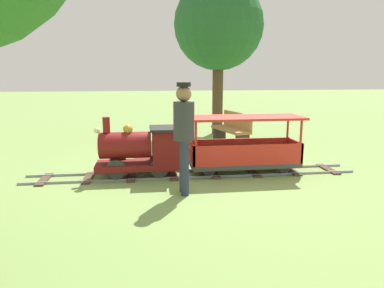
{
  "coord_description": "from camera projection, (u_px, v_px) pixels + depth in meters",
  "views": [
    {
      "loc": [
        -6.0,
        1.13,
        1.75
      ],
      "look_at": [
        0.0,
        0.33,
        0.55
      ],
      "focal_mm": 33.69,
      "sensor_mm": 36.0,
      "label": 1
    }
  ],
  "objects": [
    {
      "name": "track",
      "position": [
        193.0,
        174.0,
        6.27
      ],
      "size": [
        0.68,
        5.7,
        0.04
      ],
      "color": "gray",
      "rests_on": "ground_plane"
    },
    {
      "name": "oak_tree_far",
      "position": [
        219.0,
        26.0,
        9.96
      ],
      "size": [
        2.48,
        2.48,
        4.29
      ],
      "color": "#4C3823",
      "rests_on": "ground_plane"
    },
    {
      "name": "conductor_person",
      "position": [
        184.0,
        129.0,
        5.14
      ],
      "size": [
        0.3,
        0.3,
        1.62
      ],
      "color": "#282D47",
      "rests_on": "ground_plane"
    },
    {
      "name": "park_bench",
      "position": [
        232.0,
        130.0,
        8.59
      ],
      "size": [
        1.36,
        0.72,
        0.82
      ],
      "color": "olive",
      "rests_on": "ground_plane"
    },
    {
      "name": "locomotive",
      "position": [
        142.0,
        149.0,
        6.07
      ],
      "size": [
        0.64,
        1.45,
        1.0
      ],
      "color": "maroon",
      "rests_on": "ground_plane"
    },
    {
      "name": "ground_plane",
      "position": [
        211.0,
        174.0,
        6.32
      ],
      "size": [
        60.0,
        60.0,
        0.0
      ],
      "primitive_type": "plane",
      "color": "#75934C"
    },
    {
      "name": "passenger_car",
      "position": [
        244.0,
        150.0,
        6.31
      ],
      "size": [
        0.74,
        2.0,
        0.97
      ],
      "color": "#3F3F3F",
      "rests_on": "ground_plane"
    }
  ]
}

